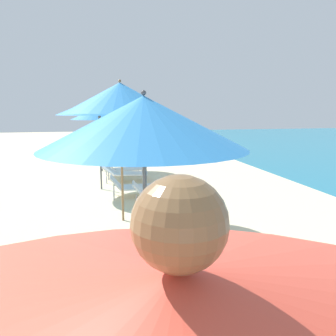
% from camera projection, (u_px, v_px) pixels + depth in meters
% --- Properties ---
extents(umbrella_third, '(2.34, 2.34, 2.65)m').
position_uv_depth(umbrella_third, '(144.00, 123.00, 3.63)').
color(umbrella_third, '#4C4C51').
rests_on(umbrella_third, ground).
extents(lounger_third_shoreside, '(1.31, 0.76, 0.59)m').
position_uv_depth(lounger_third_shoreside, '(192.00, 248.00, 5.13)').
color(lounger_third_shoreside, white).
rests_on(lounger_third_shoreside, ground).
extents(umbrella_fourth, '(2.35, 2.35, 3.05)m').
position_uv_depth(umbrella_fourth, '(120.00, 98.00, 6.78)').
color(umbrella_fourth, olive).
rests_on(umbrella_fourth, ground).
extents(lounger_fourth_shoreside, '(1.41, 0.72, 0.62)m').
position_uv_depth(lounger_fourth_shoreside, '(157.00, 194.00, 8.36)').
color(lounger_fourth_shoreside, white).
rests_on(lounger_fourth_shoreside, ground).
extents(lounger_fourth_inland, '(1.40, 0.67, 0.52)m').
position_uv_depth(lounger_fourth_inland, '(182.00, 224.00, 6.22)').
color(lounger_fourth_inland, white).
rests_on(lounger_fourth_inland, ground).
extents(umbrella_fifth, '(2.48, 2.48, 2.85)m').
position_uv_depth(umbrella_fifth, '(99.00, 106.00, 9.63)').
color(umbrella_fifth, '#4C4C51').
rests_on(umbrella_fifth, ground).
extents(lounger_fifth_shoreside, '(1.62, 0.87, 0.57)m').
position_uv_depth(lounger_fifth_shoreside, '(124.00, 172.00, 11.09)').
color(lounger_fifth_shoreside, white).
rests_on(lounger_fifth_shoreside, ground).
extents(lounger_fifth_inland, '(1.23, 0.69, 0.61)m').
position_uv_depth(lounger_fifth_inland, '(130.00, 186.00, 9.19)').
color(lounger_fifth_inland, white).
rests_on(lounger_fifth_inland, ground).
extents(umbrella_sixth, '(2.59, 2.59, 2.90)m').
position_uv_depth(umbrella_sixth, '(100.00, 105.00, 12.58)').
color(umbrella_sixth, '#4C4C51').
rests_on(umbrella_sixth, ground).
extents(lounger_sixth_shoreside, '(1.66, 0.74, 0.54)m').
position_uv_depth(lounger_sixth_shoreside, '(116.00, 160.00, 14.32)').
color(lounger_sixth_shoreside, white).
rests_on(lounger_sixth_shoreside, ground).
extents(lounger_sixth_inland, '(1.50, 0.82, 0.64)m').
position_uv_depth(lounger_sixth_inland, '(123.00, 168.00, 12.08)').
color(lounger_sixth_inland, white).
rests_on(lounger_sixth_inland, ground).
extents(umbrella_farthest, '(2.46, 2.46, 2.54)m').
position_uv_depth(umbrella_farthest, '(96.00, 114.00, 15.88)').
color(umbrella_farthest, olive).
rests_on(umbrella_farthest, ground).
extents(lounger_farthest_shoreside, '(1.49, 0.82, 0.53)m').
position_uv_depth(lounger_farthest_shoreside, '(107.00, 150.00, 17.31)').
color(lounger_farthest_shoreside, white).
rests_on(lounger_farthest_shoreside, ground).
extents(beach_ball, '(0.28, 0.28, 0.28)m').
position_uv_depth(beach_ball, '(135.00, 157.00, 15.94)').
color(beach_ball, orange).
rests_on(beach_ball, ground).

